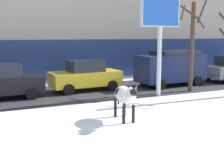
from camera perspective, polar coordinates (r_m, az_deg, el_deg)
ground_plane at (r=10.98m, az=8.55°, el=-8.13°), size 120.00×120.00×0.00m
road_strip at (r=17.31m, az=-4.22°, el=-1.48°), size 60.00×5.60×0.01m
cow_holstein at (r=11.36m, az=2.42°, el=-2.22°), size 0.73×1.92×1.54m
billboard at (r=16.03m, az=9.46°, el=13.02°), size 2.53×0.52×5.56m
car_black_sedan at (r=16.13m, az=-20.92°, el=0.35°), size 4.31×2.20×1.84m
car_yellow_sedan at (r=17.53m, az=-5.23°, el=1.65°), size 4.31×2.20×1.84m
car_navy_van at (r=19.55m, az=11.50°, el=3.30°), size 4.72×2.36×2.32m
pedestrian_near_billboard at (r=24.47m, az=13.67°, el=3.61°), size 0.36×0.24×1.73m
bare_tree_far_back at (r=17.74m, az=15.42°, el=7.98°), size 1.58×1.76×5.24m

